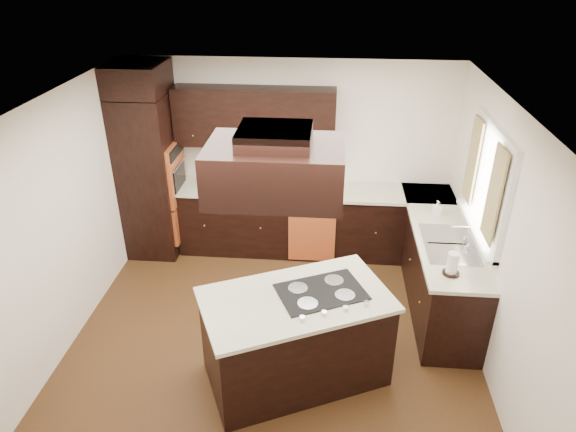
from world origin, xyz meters
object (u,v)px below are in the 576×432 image
object	(u,v)px
oven_column	(150,176)
range_hood	(275,170)
island	(296,339)
spice_rack	(237,177)

from	to	relation	value
oven_column	range_hood	world-z (taller)	range_hood
island	range_hood	size ratio (longest dim) A/B	1.54
range_hood	island	bearing A→B (deg)	13.56
island	range_hood	world-z (taller)	range_hood
oven_column	island	distance (m)	3.08
oven_column	spice_rack	bearing A→B (deg)	0.97
island	spice_rack	distance (m)	2.50
island	spice_rack	size ratio (longest dim) A/B	4.33
range_hood	spice_rack	world-z (taller)	range_hood
oven_column	island	world-z (taller)	oven_column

